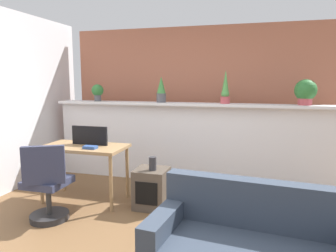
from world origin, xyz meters
TOP-DOWN VIEW (x-y plane):
  - ground_plane at (0.00, 0.00)m, footprint 12.00×12.00m
  - divider_wall at (0.00, 2.00)m, footprint 4.54×0.16m
  - plant_shelf at (0.00, 1.96)m, footprint 4.54×0.31m
  - brick_wall_behind at (0.00, 2.60)m, footprint 4.54×0.10m
  - potted_plant_0 at (-1.60, 1.94)m, footprint 0.20×0.20m
  - potted_plant_1 at (-0.51, 1.97)m, footprint 0.15×0.15m
  - potted_plant_2 at (0.48, 1.97)m, footprint 0.14×0.14m
  - potted_plant_3 at (1.58, 1.99)m, footprint 0.30×0.30m
  - desk at (-1.24, 0.85)m, footprint 1.10×0.60m
  - tv_monitor at (-1.20, 0.93)m, footprint 0.51×0.04m
  - office_chair at (-1.31, 0.16)m, footprint 0.52×0.52m
  - side_cube_shelf at (-0.31, 0.87)m, footprint 0.40×0.41m
  - vase_on_shelf at (-0.28, 0.83)m, footprint 0.09×0.09m
  - book_on_desk at (-1.07, 0.71)m, footprint 0.17×0.10m

SIDE VIEW (x-z plane):
  - ground_plane at x=0.00m, z-range 0.00..0.00m
  - side_cube_shelf at x=-0.31m, z-range 0.00..0.50m
  - office_chair at x=-1.31m, z-range -0.07..0.84m
  - vase_on_shelf at x=-0.28m, z-range 0.50..0.67m
  - divider_wall at x=0.00m, z-range 0.00..1.22m
  - desk at x=-1.24m, z-range 0.29..1.04m
  - book_on_desk at x=-1.07m, z-range 0.75..0.79m
  - tv_monitor at x=-1.20m, z-range 0.75..1.00m
  - plant_shelf at x=0.00m, z-range 1.22..1.26m
  - brick_wall_behind at x=0.00m, z-range 0.00..2.50m
  - potted_plant_0 at x=-1.60m, z-range 1.28..1.56m
  - potted_plant_3 at x=1.58m, z-range 1.27..1.63m
  - potted_plant_1 at x=-0.51m, z-range 1.25..1.66m
  - potted_plant_2 at x=0.48m, z-range 1.22..1.71m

